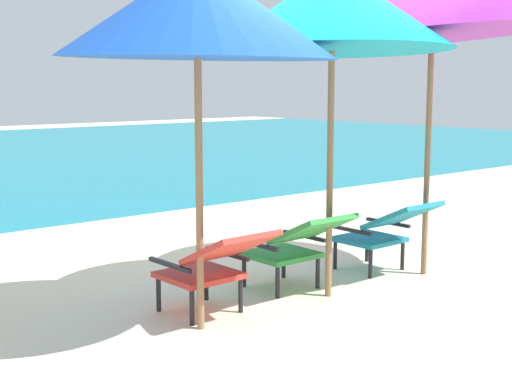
{
  "coord_description": "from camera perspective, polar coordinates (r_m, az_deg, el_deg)",
  "views": [
    {
      "loc": [
        -3.97,
        -4.44,
        1.67
      ],
      "look_at": [
        0.0,
        0.25,
        0.75
      ],
      "focal_mm": 50.93,
      "sensor_mm": 36.0,
      "label": 1
    }
  ],
  "objects": [
    {
      "name": "ground_plane",
      "position": [
        9.48,
        -14.79,
        -1.92
      ],
      "size": [
        40.0,
        40.0,
        0.0
      ],
      "primitive_type": "plane",
      "color": "beige"
    },
    {
      "name": "lounge_chair_left",
      "position": [
        5.21,
        -3.35,
        -5.58
      ],
      "size": [
        0.56,
        0.88,
        0.68
      ],
      "color": "red",
      "rests_on": "ground_plane"
    },
    {
      "name": "lounge_chair_center",
      "position": [
        5.83,
        3.11,
        -4.03
      ],
      "size": [
        0.55,
        0.88,
        0.68
      ],
      "color": "#338E3D",
      "rests_on": "ground_plane"
    },
    {
      "name": "lounge_chair_right",
      "position": [
        6.5,
        10.06,
        -2.85
      ],
      "size": [
        0.55,
        0.88,
        0.68
      ],
      "color": "teal",
      "rests_on": "ground_plane"
    },
    {
      "name": "beach_umbrella_left",
      "position": [
        4.84,
        -4.65,
        14.11
      ],
      "size": [
        2.04,
        2.05,
        2.48
      ],
      "color": "olive",
      "rests_on": "ground_plane"
    },
    {
      "name": "beach_umbrella_center",
      "position": [
        5.63,
        6.02,
        14.11
      ],
      "size": [
        2.43,
        2.44,
        2.57
      ],
      "color": "olive",
      "rests_on": "ground_plane"
    }
  ]
}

